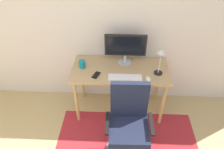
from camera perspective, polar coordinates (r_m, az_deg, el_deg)
name	(u,v)px	position (r m, az deg, el deg)	size (l,w,h in m)	color
wall_back	(92,19)	(2.99, -5.17, 14.28)	(6.00, 0.10, 2.60)	beige
area_rug	(127,147)	(2.99, 3.96, -18.55)	(1.86, 1.19, 0.01)	maroon
desk	(120,74)	(2.96, 2.15, 0.04)	(1.30, 0.62, 0.76)	tan
monitor	(125,46)	(2.91, 3.58, 7.40)	(0.56, 0.18, 0.43)	#B2B2B7
keyboard	(125,78)	(2.75, 3.46, -0.81)	(0.43, 0.13, 0.02)	white
computer_mouse	(148,79)	(2.75, 9.60, -1.16)	(0.06, 0.10, 0.03)	white
coffee_cup	(82,64)	(2.94, -7.88, 2.76)	(0.09, 0.09, 0.10)	#137D8A
cell_phone	(96,75)	(2.80, -4.20, -0.14)	(0.07, 0.14, 0.01)	black
desk_lamp	(161,57)	(2.75, 12.73, 4.59)	(0.11, 0.11, 0.37)	black
office_chair	(128,131)	(2.64, 4.32, -14.59)	(0.56, 0.56, 1.02)	slate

